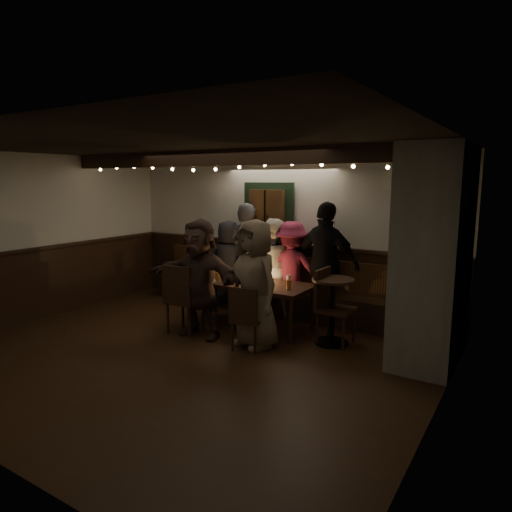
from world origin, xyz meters
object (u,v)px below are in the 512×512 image
Objects in this scene: dining_table at (249,286)px; chair_near_left at (181,295)px; high_top at (333,303)px; person_f at (200,278)px; person_g at (255,284)px; person_c at (272,267)px; person_e at (326,264)px; chair_end at (330,301)px; person_d at (291,270)px; person_a at (228,264)px; chair_near_right at (246,315)px; person_b at (247,257)px.

chair_near_left reaches higher than dining_table.
high_top is at bearing -1.13° from dining_table.
chair_near_left is 0.39m from person_f.
chair_near_left is 0.60× the size of person_g.
person_c is at bearing 152.32° from high_top.
person_g is at bearing 7.49° from chair_near_left.
high_top is 0.97m from person_e.
chair_near_left is 1.00× the size of chair_end.
dining_table is 0.82m from person_d.
high_top is at bearing 21.99° from person_f.
person_a is (-2.29, 0.80, 0.18)m from high_top.
person_d is at bearing 157.43° from person_a.
chair_near_left is 1.19m from person_g.
person_a is 2.05m from person_g.
chair_near_right is at bearing -72.98° from person_g.
chair_end is at bearing 140.08° from person_a.
chair_near_left is 0.54× the size of person_e.
dining_table is 2.14× the size of high_top.
high_top is (0.84, 0.84, 0.09)m from chair_near_right.
chair_near_left is 2.22m from person_e.
chair_near_right is 2.01m from person_b.
chair_end is at bearing 121.38° from person_d.
person_g is (0.20, -1.40, 0.07)m from person_d.
person_e is (0.39, 1.62, 0.46)m from chair_near_right.
chair_near_left is 0.67× the size of person_a.
person_f is at bearing 90.49° from person_a.
person_b is at bearing -29.69° from person_c.
person_d is 1.41m from person_g.
high_top is at bearing 121.74° from person_d.
chair_near_left is at bearing 176.91° from chair_near_right.
chair_near_right is at bearing -131.57° from chair_end.
dining_table is at bearing 147.64° from person_g.
person_e is at bearing 45.59° from chair_near_left.
person_f is (-0.67, -1.47, 0.06)m from person_d.
dining_table is at bearing 64.56° from person_f.
dining_table is 1.03m from chair_near_right.
person_c reaches higher than chair_near_right.
person_a is at bearing -23.24° from person_d.
person_d reaches higher than chair_end.
person_d is 0.83× the size of person_e.
person_a is 0.89× the size of person_g.
chair_end is 0.67× the size of person_a.
person_e is (0.58, 0.01, 0.16)m from person_d.
person_e reaches higher than high_top.
chair_near_right is at bearing 110.52° from person_a.
person_a is 0.42m from person_b.
person_a reaches higher than chair_near_left.
person_e reaches higher than person_b.
dining_table is 1.90× the size of chair_near_left.
person_e is at bearing 76.38° from chair_near_right.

